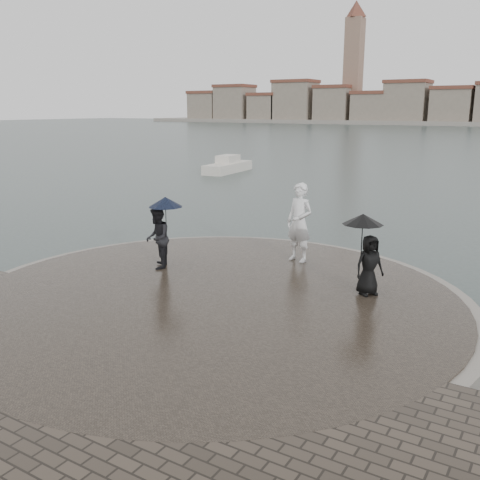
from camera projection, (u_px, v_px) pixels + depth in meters
The scene contains 6 objects.
ground at pixel (108, 365), 10.19m from camera, with size 400.00×400.00×0.00m, color #2B3835.
kerb_ring at pixel (212, 302), 13.04m from camera, with size 12.50×12.50×0.32m, color gray.
quay_tip at pixel (212, 301), 13.03m from camera, with size 11.90×11.90×0.36m, color #2D261E.
statue at pixel (299, 222), 15.59m from camera, with size 0.84×0.55×2.32m, color white.
visitor_left at pixel (159, 231), 14.90m from camera, with size 1.23×1.11×2.04m.
visitor_right at pixel (367, 249), 12.81m from camera, with size 1.16×1.02×1.95m.
Camera 1 is at (7.04, -6.61, 4.75)m, focal length 40.00 mm.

